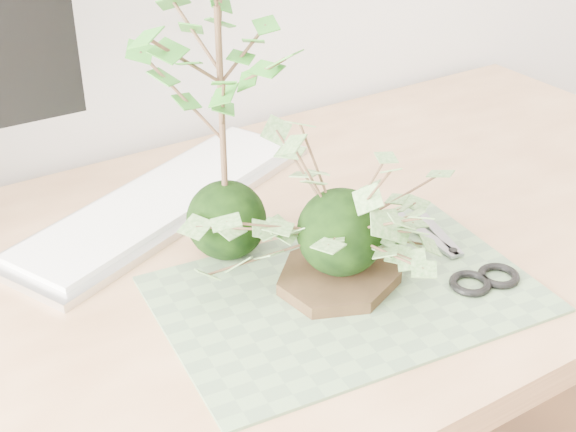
% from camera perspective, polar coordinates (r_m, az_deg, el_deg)
% --- Properties ---
extents(desk, '(1.60, 0.70, 0.74)m').
position_cam_1_polar(desk, '(1.03, -3.78, -7.31)').
color(desk, tan).
rests_on(desk, ground_plane).
extents(cutting_mat, '(0.45, 0.32, 0.00)m').
position_cam_1_polar(cutting_mat, '(0.92, 4.24, -5.55)').
color(cutting_mat, '#577252').
rests_on(cutting_mat, desk).
extents(stone_dish, '(0.22, 0.22, 0.01)m').
position_cam_1_polar(stone_dish, '(0.94, 3.67, -4.19)').
color(stone_dish, black).
rests_on(stone_dish, cutting_mat).
extents(ivy_kokedama, '(0.35, 0.35, 0.20)m').
position_cam_1_polar(ivy_kokedama, '(0.88, 3.89, 1.49)').
color(ivy_kokedama, black).
rests_on(ivy_kokedama, stone_dish).
extents(maple_kokedama, '(0.23, 0.23, 0.41)m').
position_cam_1_polar(maple_kokedama, '(0.88, -5.00, 13.16)').
color(maple_kokedama, black).
rests_on(maple_kokedama, desk).
extents(keyboard, '(0.51, 0.33, 0.02)m').
position_cam_1_polar(keyboard, '(1.11, -8.79, 1.15)').
color(keyboard, silver).
rests_on(keyboard, desk).
extents(scissors, '(0.10, 0.20, 0.01)m').
position_cam_1_polar(scissors, '(0.98, 13.14, -3.58)').
color(scissors, gray).
rests_on(scissors, cutting_mat).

